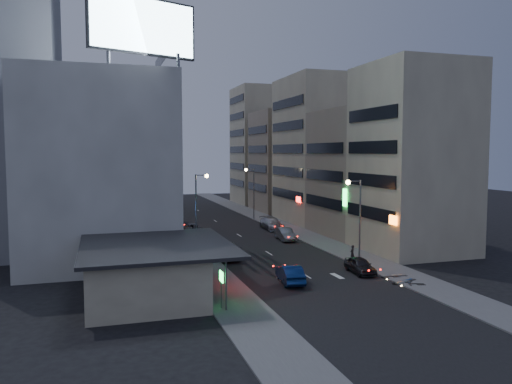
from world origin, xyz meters
name	(u,v)px	position (x,y,z in m)	size (l,w,h in m)	color
ground	(326,287)	(0.00, 0.00, 0.00)	(180.00, 180.00, 0.00)	black
sidewalk_left	(173,233)	(-8.00, 30.00, 0.06)	(4.00, 120.00, 0.12)	#4C4C4F
sidewalk_right	(286,227)	(8.00, 30.00, 0.06)	(4.00, 120.00, 0.12)	#4C4C4F
food_court	(145,269)	(-13.90, 2.00, 1.98)	(11.00, 13.00, 3.88)	#BFB696
white_building	(99,168)	(-17.00, 20.00, 9.00)	(14.00, 24.00, 18.00)	silver
grey_tower	(8,92)	(-26.00, 23.00, 17.00)	(10.00, 14.00, 34.00)	slate
shophouse_near	(413,159)	(15.00, 10.50, 10.00)	(10.00, 11.00, 20.00)	#BFB696
shophouse_mid	(363,173)	(15.50, 22.00, 8.00)	(11.00, 12.00, 16.00)	gray
shophouse_far	(318,150)	(15.00, 35.00, 11.00)	(10.00, 14.00, 22.00)	#BFB696
far_left_a	(110,157)	(-15.50, 45.00, 10.00)	(11.00, 10.00, 20.00)	silver
far_left_b	(106,170)	(-16.00, 58.00, 7.50)	(12.00, 10.00, 15.00)	slate
far_right_a	(286,161)	(15.50, 50.00, 9.00)	(11.00, 12.00, 18.00)	gray
far_right_b	(265,146)	(16.00, 64.00, 12.00)	(12.00, 12.00, 24.00)	#BFB696
billboard	(143,26)	(-12.99, 9.97, 21.66)	(9.52, 3.75, 6.20)	#595B60
street_lamp_right_near	(356,209)	(5.90, 6.00, 5.36)	(1.60, 0.44, 8.02)	#595B60
street_lamp_left	(199,198)	(-5.90, 22.00, 5.36)	(1.60, 0.44, 8.02)	#595B60
street_lamp_right_far	(251,186)	(5.90, 40.00, 5.36)	(1.60, 0.44, 8.02)	#595B60
parked_car_right_near	(360,265)	(4.90, 3.35, 0.71)	(1.67, 4.14, 1.41)	#242429
parked_car_right_mid	(285,234)	(4.40, 20.83, 0.74)	(1.58, 4.52, 1.49)	gray
parked_car_left	(191,228)	(-5.60, 29.41, 0.67)	(2.21, 4.79, 1.33)	#26252A
parked_car_right_far	(272,224)	(5.60, 29.27, 0.81)	(2.27, 5.59, 1.62)	#9FA0A7
road_car_blue	(290,274)	(-2.20, 2.14, 0.75)	(1.59, 4.56, 1.50)	navy
road_car_silver	(226,250)	(-4.92, 12.96, 0.84)	(2.36, 5.80, 1.68)	#A6AAAE
person	(352,253)	(6.30, 7.39, 0.91)	(0.58, 0.38, 1.59)	black
scooter_black_a	(424,277)	(7.87, -1.70, 0.69)	(1.88, 0.63, 1.15)	black
scooter_silver_a	(407,273)	(7.15, -0.50, 0.73)	(2.01, 0.67, 1.23)	#B4B7BD
scooter_blue	(410,271)	(7.77, -0.01, 0.73)	(1.99, 0.66, 1.22)	navy
scooter_black_b	(398,269)	(7.34, 1.17, 0.70)	(1.88, 0.63, 1.15)	black
scooter_silver_b	(405,268)	(8.16, 1.28, 0.69)	(1.85, 0.62, 1.13)	#B5B9BD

